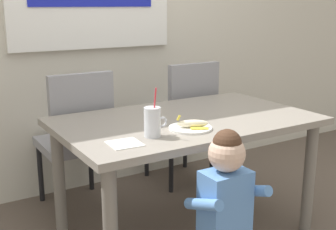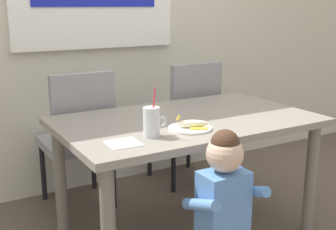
{
  "view_description": "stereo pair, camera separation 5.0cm",
  "coord_description": "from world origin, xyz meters",
  "px_view_note": "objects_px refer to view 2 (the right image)",
  "views": [
    {
      "loc": [
        -1.38,
        -2.05,
        1.38
      ],
      "look_at": [
        -0.18,
        -0.09,
        0.79
      ],
      "focal_mm": 46.86,
      "sensor_mm": 36.0,
      "label": 1
    },
    {
      "loc": [
        -1.34,
        -2.08,
        1.38
      ],
      "look_at": [
        -0.18,
        -0.09,
        0.79
      ],
      "focal_mm": 46.86,
      "sensor_mm": 36.0,
      "label": 2
    }
  ],
  "objects_px": {
    "dining_chair_right": "(188,116)",
    "milk_cup": "(152,124)",
    "peeled_banana": "(193,124)",
    "dining_table": "(187,133)",
    "snack_plate": "(190,128)",
    "toddler_standing": "(224,195)",
    "dining_chair_left": "(79,133)",
    "paper_napkin": "(123,143)"
  },
  "relations": [
    {
      "from": "dining_chair_left",
      "to": "paper_napkin",
      "type": "distance_m",
      "value": 0.92
    },
    {
      "from": "dining_chair_left",
      "to": "paper_napkin",
      "type": "xyz_separation_m",
      "value": [
        -0.08,
        -0.89,
        0.19
      ]
    },
    {
      "from": "peeled_banana",
      "to": "paper_napkin",
      "type": "distance_m",
      "value": 0.42
    },
    {
      "from": "milk_cup",
      "to": "dining_chair_right",
      "type": "bearing_deg",
      "value": 48.34
    },
    {
      "from": "dining_chair_left",
      "to": "dining_chair_right",
      "type": "xyz_separation_m",
      "value": [
        0.87,
        0.02,
        0.0
      ]
    },
    {
      "from": "dining_chair_right",
      "to": "toddler_standing",
      "type": "height_order",
      "value": "dining_chair_right"
    },
    {
      "from": "dining_chair_right",
      "to": "toddler_standing",
      "type": "distance_m",
      "value": 1.4
    },
    {
      "from": "dining_table",
      "to": "snack_plate",
      "type": "bearing_deg",
      "value": -118.53
    },
    {
      "from": "toddler_standing",
      "to": "peeled_banana",
      "type": "distance_m",
      "value": 0.45
    },
    {
      "from": "dining_chair_right",
      "to": "milk_cup",
      "type": "relative_size",
      "value": 3.82
    },
    {
      "from": "peeled_banana",
      "to": "paper_napkin",
      "type": "bearing_deg",
      "value": -175.57
    },
    {
      "from": "dining_chair_left",
      "to": "peeled_banana",
      "type": "distance_m",
      "value": 0.95
    },
    {
      "from": "milk_cup",
      "to": "peeled_banana",
      "type": "height_order",
      "value": "milk_cup"
    },
    {
      "from": "dining_chair_left",
      "to": "dining_chair_right",
      "type": "bearing_deg",
      "value": -178.72
    },
    {
      "from": "toddler_standing",
      "to": "milk_cup",
      "type": "distance_m",
      "value": 0.5
    },
    {
      "from": "dining_table",
      "to": "dining_chair_left",
      "type": "relative_size",
      "value": 1.54
    },
    {
      "from": "milk_cup",
      "to": "peeled_banana",
      "type": "xyz_separation_m",
      "value": [
        0.24,
        -0.0,
        -0.04
      ]
    },
    {
      "from": "toddler_standing",
      "to": "paper_napkin",
      "type": "xyz_separation_m",
      "value": [
        -0.34,
        0.35,
        0.21
      ]
    },
    {
      "from": "toddler_standing",
      "to": "paper_napkin",
      "type": "bearing_deg",
      "value": 134.46
    },
    {
      "from": "dining_table",
      "to": "dining_chair_left",
      "type": "height_order",
      "value": "dining_chair_left"
    },
    {
      "from": "toddler_standing",
      "to": "milk_cup",
      "type": "bearing_deg",
      "value": 113.62
    },
    {
      "from": "dining_table",
      "to": "snack_plate",
      "type": "relative_size",
      "value": 6.44
    },
    {
      "from": "toddler_standing",
      "to": "dining_chair_left",
      "type": "bearing_deg",
      "value": 101.65
    },
    {
      "from": "snack_plate",
      "to": "dining_table",
      "type": "bearing_deg",
      "value": 61.47
    },
    {
      "from": "dining_table",
      "to": "dining_chair_right",
      "type": "xyz_separation_m",
      "value": [
        0.43,
        0.66,
        -0.1
      ]
    },
    {
      "from": "milk_cup",
      "to": "snack_plate",
      "type": "distance_m",
      "value": 0.24
    },
    {
      "from": "peeled_banana",
      "to": "paper_napkin",
      "type": "height_order",
      "value": "peeled_banana"
    },
    {
      "from": "dining_chair_right",
      "to": "snack_plate",
      "type": "relative_size",
      "value": 4.17
    },
    {
      "from": "toddler_standing",
      "to": "paper_napkin",
      "type": "relative_size",
      "value": 5.59
    },
    {
      "from": "snack_plate",
      "to": "paper_napkin",
      "type": "height_order",
      "value": "snack_plate"
    },
    {
      "from": "dining_chair_right",
      "to": "paper_napkin",
      "type": "bearing_deg",
      "value": 43.76
    },
    {
      "from": "toddler_standing",
      "to": "peeled_banana",
      "type": "xyz_separation_m",
      "value": [
        0.08,
        0.38,
        0.24
      ]
    },
    {
      "from": "dining_table",
      "to": "peeled_banana",
      "type": "bearing_deg",
      "value": -115.44
    },
    {
      "from": "dining_chair_right",
      "to": "milk_cup",
      "type": "distance_m",
      "value": 1.2
    },
    {
      "from": "dining_chair_left",
      "to": "paper_napkin",
      "type": "relative_size",
      "value": 6.4
    },
    {
      "from": "dining_chair_left",
      "to": "paper_napkin",
      "type": "bearing_deg",
      "value": 84.67
    },
    {
      "from": "dining_table",
      "to": "dining_chair_right",
      "type": "distance_m",
      "value": 0.79
    },
    {
      "from": "paper_napkin",
      "to": "dining_chair_left",
      "type": "bearing_deg",
      "value": 84.67
    },
    {
      "from": "milk_cup",
      "to": "paper_napkin",
      "type": "distance_m",
      "value": 0.19
    },
    {
      "from": "dining_chair_left",
      "to": "snack_plate",
      "type": "relative_size",
      "value": 4.17
    },
    {
      "from": "snack_plate",
      "to": "paper_napkin",
      "type": "distance_m",
      "value": 0.41
    },
    {
      "from": "dining_chair_left",
      "to": "dining_chair_right",
      "type": "height_order",
      "value": "same"
    }
  ]
}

